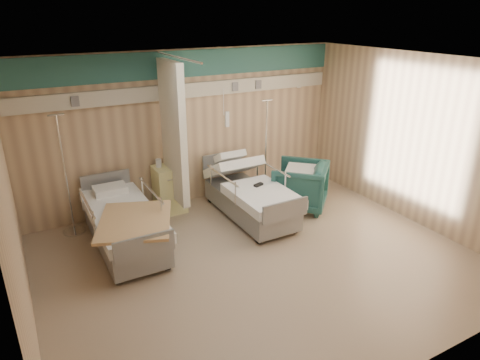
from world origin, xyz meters
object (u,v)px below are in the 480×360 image
object	(u,v)px
bed_left	(125,229)
visitor_armchair	(300,186)
bedside_cabinet	(169,189)
iv_stand_right	(265,174)
bed_right	(250,200)
iv_stand_left	(71,210)

from	to	relation	value
bed_left	visitor_armchair	size ratio (longest dim) A/B	2.31
bedside_cabinet	iv_stand_right	size ratio (longest dim) A/B	0.46
visitor_armchair	iv_stand_right	xyz separation A→B (m)	(-0.19, 0.89, -0.04)
bed_right	iv_stand_left	distance (m)	2.97
bed_right	iv_stand_left	world-z (taller)	iv_stand_left
visitor_armchair	bedside_cabinet	bearing A→B (deg)	-68.91
iv_stand_right	visitor_armchair	bearing A→B (deg)	-77.72
visitor_armchair	bed_right	bearing A→B (deg)	-49.45
bed_right	iv_stand_right	xyz separation A→B (m)	(0.81, 0.80, 0.07)
bedside_cabinet	visitor_armchair	distance (m)	2.37
visitor_armchair	bed_left	bearing A→B (deg)	-45.79
bed_right	visitor_armchair	world-z (taller)	visitor_armchair
bed_left	bedside_cabinet	distance (m)	1.39
bedside_cabinet	visitor_armchair	xyz separation A→B (m)	(2.15, -0.99, 0.00)
iv_stand_right	iv_stand_left	bearing A→B (deg)	178.41
iv_stand_right	iv_stand_left	world-z (taller)	iv_stand_left
bed_right	bed_left	distance (m)	2.20
bed_right	bed_left	bearing A→B (deg)	180.00
bedside_cabinet	visitor_armchair	world-z (taller)	visitor_armchair
bed_left	iv_stand_right	distance (m)	3.11
bed_right	visitor_armchair	bearing A→B (deg)	-5.33
iv_stand_left	bed_left	bearing A→B (deg)	-55.14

